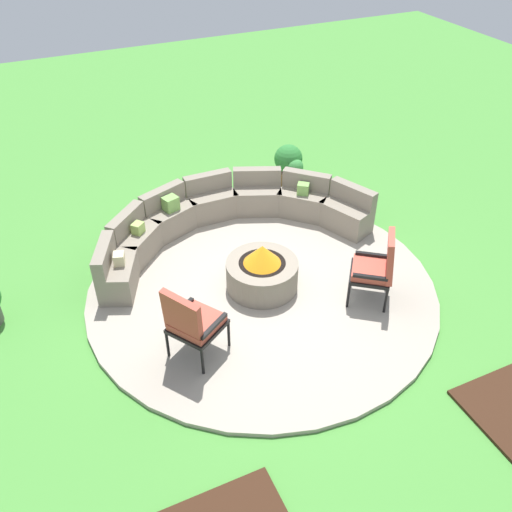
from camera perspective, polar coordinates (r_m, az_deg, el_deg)
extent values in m
plane|color=#478C38|center=(7.75, 0.62, -3.47)|extent=(24.00, 24.00, 0.00)
cylinder|color=#9E9384|center=(7.73, 0.62, -3.30)|extent=(4.83, 4.83, 0.06)
cylinder|color=gray|center=(7.58, 0.63, -1.94)|extent=(0.99, 0.99, 0.41)
cylinder|color=black|center=(7.47, 0.64, -0.89)|extent=(0.64, 0.64, 0.06)
cone|color=orange|center=(7.37, 0.65, 0.16)|extent=(0.51, 0.51, 0.28)
cube|color=gray|center=(8.85, 9.26, 4.00)|extent=(0.71, 0.90, 0.43)
cube|color=gray|center=(8.77, 10.04, 6.34)|extent=(0.45, 0.78, 0.29)
cube|color=gray|center=(9.11, 4.89, 5.41)|extent=(0.87, 0.87, 0.43)
cube|color=gray|center=(9.05, 5.27, 7.79)|extent=(0.67, 0.67, 0.29)
cube|color=gray|center=(9.19, 0.13, 5.84)|extent=(0.90, 0.72, 0.43)
cube|color=gray|center=(9.13, 0.10, 8.24)|extent=(0.78, 0.45, 0.29)
cube|color=gray|center=(9.07, -4.59, 5.25)|extent=(0.79, 0.46, 0.43)
cube|color=gray|center=(9.00, -5.03, 7.64)|extent=(0.78, 0.17, 0.29)
cube|color=gray|center=(8.77, -8.83, 3.69)|extent=(0.89, 0.71, 0.43)
cube|color=gray|center=(8.68, -9.66, 6.02)|extent=(0.79, 0.44, 0.29)
cube|color=gray|center=(8.32, -12.14, 1.21)|extent=(0.87, 0.87, 0.43)
cube|color=gray|center=(8.19, -13.33, 3.46)|extent=(0.67, 0.66, 0.29)
cube|color=gray|center=(7.77, -14.01, -2.04)|extent=(0.72, 0.90, 0.43)
cube|color=gray|center=(7.59, -15.48, 0.06)|extent=(0.46, 0.78, 0.29)
cube|color=#70A34C|center=(8.56, -8.82, 5.39)|extent=(0.27, 0.24, 0.22)
cube|color=beige|center=(7.58, -13.97, -0.28)|extent=(0.18, 0.20, 0.16)
cube|color=#93B756|center=(8.13, -12.11, 2.84)|extent=(0.21, 0.21, 0.16)
cube|color=#70A34C|center=(8.91, 4.90, 6.94)|extent=(0.24, 0.23, 0.18)
cylinder|color=black|center=(6.99, -6.36, -6.42)|extent=(0.04, 0.04, 0.38)
cylinder|color=black|center=(6.76, -2.84, -8.06)|extent=(0.04, 0.04, 0.38)
cylinder|color=black|center=(6.71, -9.14, -9.02)|extent=(0.04, 0.04, 0.38)
cylinder|color=black|center=(6.47, -5.55, -10.86)|extent=(0.04, 0.04, 0.38)
cube|color=black|center=(6.58, -6.09, -7.24)|extent=(0.78, 0.77, 0.05)
cube|color=#B24738|center=(6.53, -6.13, -6.80)|extent=(0.72, 0.71, 0.09)
cube|color=#B24738|center=(6.21, -7.65, -6.30)|extent=(0.38, 0.56, 0.68)
cube|color=black|center=(6.60, -7.88, -5.58)|extent=(0.43, 0.31, 0.04)
cube|color=black|center=(6.37, -4.39, -7.22)|extent=(0.43, 0.31, 0.04)
cylinder|color=black|center=(7.37, 9.52, -4.09)|extent=(0.04, 0.04, 0.38)
cylinder|color=black|center=(7.76, 9.82, -1.65)|extent=(0.04, 0.04, 0.38)
cylinder|color=black|center=(7.39, 13.27, -4.56)|extent=(0.04, 0.04, 0.38)
cylinder|color=black|center=(7.78, 13.37, -2.10)|extent=(0.04, 0.04, 0.38)
cube|color=black|center=(7.43, 11.70, -1.80)|extent=(0.75, 0.75, 0.05)
cube|color=#B24738|center=(7.39, 11.76, -1.38)|extent=(0.69, 0.69, 0.09)
cube|color=#B24738|center=(7.25, 13.74, -0.03)|extent=(0.38, 0.51, 0.63)
cube|color=black|center=(7.16, 11.73, -2.16)|extent=(0.38, 0.31, 0.04)
cube|color=black|center=(7.55, 11.91, 0.14)|extent=(0.38, 0.31, 0.04)
cylinder|color=brown|center=(9.99, 3.89, 7.63)|extent=(0.29, 0.29, 0.29)
sphere|color=#3D8E42|center=(9.85, 3.96, 9.17)|extent=(0.33, 0.33, 0.33)
cylinder|color=brown|center=(10.13, 3.29, 8.12)|extent=(0.42, 0.42, 0.29)
sphere|color=#2D7A33|center=(9.96, 3.36, 10.01)|extent=(0.50, 0.50, 0.50)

